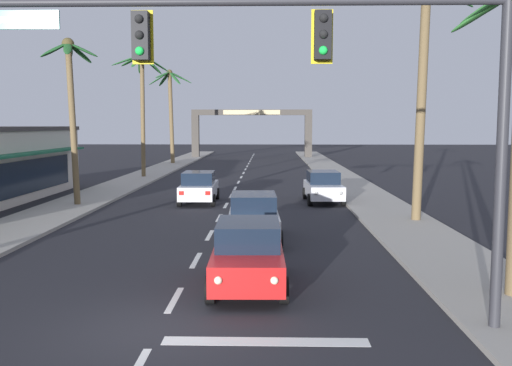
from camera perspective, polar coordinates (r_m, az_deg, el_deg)
ground_plane at (r=12.15m, az=-9.78°, el=-14.30°), size 220.00×220.00×0.00m
sidewalk_right at (r=31.93m, az=11.35°, el=-1.63°), size 3.20×110.00×0.14m
sidewalk_left at (r=33.02m, az=-16.39°, el=-1.51°), size 3.20×110.00×0.14m
lane_markings at (r=32.35m, az=-1.90°, el=-1.54°), size 4.28×89.94×0.01m
traffic_signal_mast at (r=11.25m, az=7.19°, el=10.95°), size 11.09×0.41×7.14m
sedan_lead_at_stop_bar at (r=14.78m, az=-0.79°, el=-7.11°), size 2.01×4.48×1.68m
sedan_third_in_queue at (r=20.57m, az=-0.25°, el=-3.42°), size 2.07×4.50×1.68m
sedan_oncoming_far at (r=30.53m, az=-5.75°, el=-0.40°), size 2.01×4.47×1.68m
sedan_parked_nearest_kerb at (r=30.86m, az=6.77°, el=-0.35°), size 2.05×4.49×1.68m
palm_left_second at (r=30.22m, az=-18.12°, el=8.95°), size 2.99×2.97×8.48m
palm_left_third at (r=45.38m, az=-11.36°, el=9.43°), size 4.37×4.36×9.78m
palm_left_farthest at (r=60.82m, az=-8.57°, el=8.04°), size 4.58×4.54×9.93m
palm_right_second at (r=25.10m, az=16.48°, el=12.14°), size 4.16×4.44×10.35m
town_gateway_arch at (r=71.84m, az=-0.43°, el=5.74°), size 15.17×0.90×6.09m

